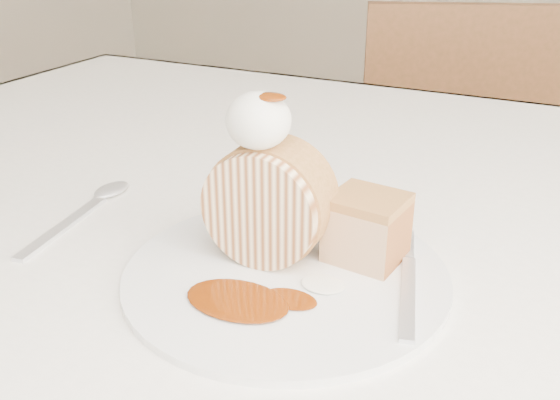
% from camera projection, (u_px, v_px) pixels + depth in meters
% --- Properties ---
extents(table, '(1.40, 0.90, 0.75)m').
position_uv_depth(table, '(355.00, 276.00, 0.66)').
color(table, silver).
rests_on(table, ground).
extents(chair_far, '(0.52, 0.52, 0.86)m').
position_uv_depth(chair_far, '(447.00, 167.00, 1.40)').
color(chair_far, brown).
rests_on(chair_far, ground).
extents(plate, '(0.28, 0.28, 0.01)m').
position_uv_depth(plate, '(286.00, 274.00, 0.49)').
color(plate, white).
rests_on(plate, table).
extents(roulade_slice, '(0.10, 0.06, 0.09)m').
position_uv_depth(roulade_slice, '(269.00, 203.00, 0.49)').
color(roulade_slice, '#FEE1B1').
rests_on(roulade_slice, plate).
extents(cake_chunk, '(0.06, 0.06, 0.05)m').
position_uv_depth(cake_chunk, '(367.00, 232.00, 0.50)').
color(cake_chunk, '#B57744').
rests_on(cake_chunk, plate).
extents(whipped_cream, '(0.05, 0.05, 0.04)m').
position_uv_depth(whipped_cream, '(259.00, 120.00, 0.46)').
color(whipped_cream, white).
rests_on(whipped_cream, roulade_slice).
extents(caramel_drizzle, '(0.02, 0.02, 0.01)m').
position_uv_depth(caramel_drizzle, '(270.00, 90.00, 0.44)').
color(caramel_drizzle, '#662504').
rests_on(caramel_drizzle, whipped_cream).
extents(caramel_pool, '(0.09, 0.06, 0.00)m').
position_uv_depth(caramel_pool, '(237.00, 300.00, 0.45)').
color(caramel_pool, '#662504').
rests_on(caramel_pool, plate).
extents(fork, '(0.06, 0.15, 0.00)m').
position_uv_depth(fork, '(408.00, 296.00, 0.45)').
color(fork, silver).
rests_on(fork, plate).
extents(spoon, '(0.05, 0.16, 0.00)m').
position_uv_depth(spoon, '(63.00, 227.00, 0.57)').
color(spoon, silver).
rests_on(spoon, table).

